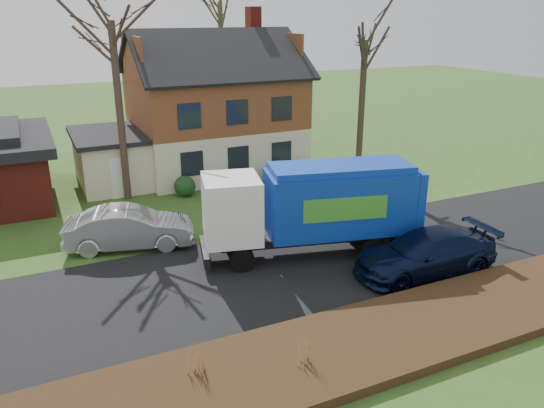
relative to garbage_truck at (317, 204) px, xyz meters
name	(u,v)px	position (x,y,z in m)	size (l,w,h in m)	color
ground	(290,268)	(-1.48, -0.73, -2.07)	(120.00, 120.00, 0.00)	#2F511B
road	(290,268)	(-1.48, -0.73, -2.06)	(80.00, 7.00, 0.02)	black
mulch_verge	(374,340)	(-1.48, -6.03, -1.92)	(80.00, 3.50, 0.30)	black
main_house	(206,102)	(0.01, 13.18, 1.96)	(12.95, 8.95, 9.26)	beige
garbage_truck	(317,204)	(0.00, 0.00, 0.00)	(8.67, 4.12, 3.59)	black
silver_sedan	(129,228)	(-6.48, 3.70, -1.24)	(1.75, 5.01, 1.65)	#B7B9BF
navy_wagon	(425,253)	(2.78, -3.08, -1.29)	(2.19, 5.38, 1.56)	black
tree_front_east	(367,15)	(7.14, 7.79, 6.73)	(3.90, 3.90, 10.83)	#392E22
grass_clump_west	(197,356)	(-6.53, -5.44, -1.31)	(0.35, 0.29, 0.92)	#A77849
grass_clump_mid	(306,349)	(-3.85, -6.30, -1.34)	(0.31, 0.25, 0.86)	#9F8C46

